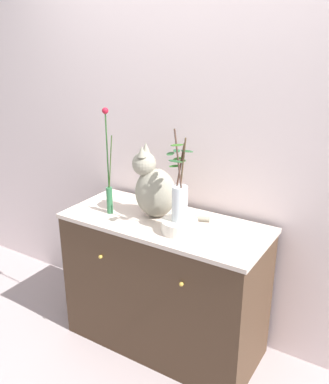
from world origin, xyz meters
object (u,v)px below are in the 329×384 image
Objects in this scene: bowl_porcelain at (179,226)px; cat_sitting at (154,188)px; vase_slim_green at (109,182)px; sideboard at (164,284)px; vase_glass_clear at (180,198)px.

cat_sitting is at bearing 155.83° from bowl_porcelain.
vase_slim_green reaches higher than bowl_porcelain.
bowl_porcelain is at bearing -0.40° from vase_slim_green.
cat_sitting reaches higher than sideboard.
cat_sitting is (-0.09, 0.03, 0.61)m from sideboard.
vase_slim_green is 0.51m from bowl_porcelain.
sideboard is 0.64m from vase_glass_clear.
vase_glass_clear is at bearing -24.27° from cat_sitting.
vase_slim_green is (-0.25, -0.10, 0.02)m from cat_sitting.
sideboard is at bearing 151.70° from vase_glass_clear.
vase_glass_clear reaches higher than sideboard.
sideboard is 2.67× the size of cat_sitting.
vase_glass_clear is at bearing 176.88° from bowl_porcelain.
vase_glass_clear is at bearing -28.30° from sideboard.
vase_glass_clear is at bearing -0.39° from vase_slim_green.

